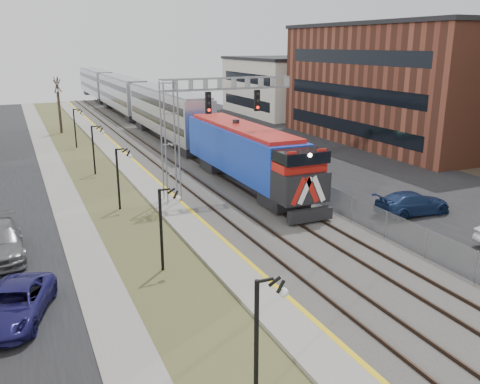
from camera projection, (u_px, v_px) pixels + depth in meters
sidewalk at (60, 187)px, 37.54m from camera, size 2.00×120.00×0.08m
grass_median at (102, 183)px, 38.72m from camera, size 4.00×120.00×0.06m
platform at (140, 178)px, 39.87m from camera, size 2.00×120.00×0.24m
ballast_bed at (200, 172)px, 41.84m from camera, size 8.00×120.00×0.20m
parking_lot at (324, 160)px, 46.58m from camera, size 16.00×120.00×0.04m
platform_edge at (151, 175)px, 40.18m from camera, size 0.24×120.00×0.01m
track_near at (177, 172)px, 41.01m from camera, size 1.58×120.00×0.15m
track_far at (217, 168)px, 42.38m from camera, size 1.58×120.00×0.15m
train at (135, 101)px, 67.74m from camera, size 3.00×85.85×5.33m
signal_gantry at (195, 118)px, 33.07m from camera, size 9.00×1.07×8.15m
lampposts at (160, 229)px, 23.53m from camera, size 0.14×62.14×4.00m
fence at (247, 159)px, 43.29m from camera, size 0.04×120.00×1.60m
buildings_east at (478, 88)px, 46.96m from camera, size 16.00×76.00×15.00m
car_lot_d at (412, 204)px, 31.50m from camera, size 5.01×2.25×1.43m
car_lot_e at (301, 155)px, 45.34m from camera, size 4.39×2.60×1.40m
car_lot_f at (258, 144)px, 49.91m from camera, size 5.15×2.50×1.63m
car_street_a at (15, 305)px, 19.39m from camera, size 3.57×5.21×1.33m
car_lot_g at (255, 138)px, 53.54m from camera, size 4.92×3.03×1.33m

